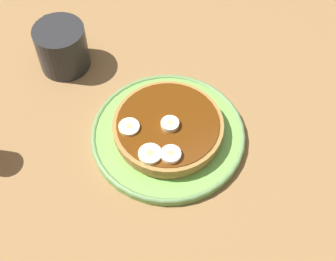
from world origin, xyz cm
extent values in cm
cube|color=olive|center=(0.00, 0.00, -1.50)|extent=(140.00, 140.00, 3.00)
cylinder|color=#72B74C|center=(0.00, 0.00, 0.64)|extent=(24.63, 24.63, 1.27)
torus|color=#658B50|center=(0.00, 0.00, 1.08)|extent=(24.78, 24.78, 0.89)
cylinder|color=tan|center=(-0.25, 0.31, 1.93)|extent=(16.95, 16.95, 1.31)
cylinder|color=olive|center=(-0.18, -0.14, 3.24)|extent=(17.44, 17.44, 1.31)
cylinder|color=#592B0A|center=(0.00, 0.00, 3.97)|extent=(16.12, 16.12, 0.16)
cylinder|color=#FCEFC0|center=(-0.60, 0.42, 4.38)|extent=(2.84, 2.84, 0.98)
cylinder|color=tan|center=(-0.60, 0.42, 4.91)|extent=(0.80, 0.80, 0.08)
cylinder|color=#F8F0C4|center=(2.18, 5.64, 4.22)|extent=(3.25, 3.25, 0.64)
cylinder|color=tan|center=(2.18, 5.64, 4.58)|extent=(0.91, 0.91, 0.08)
cylinder|color=beige|center=(-3.74, 5.21, 4.25)|extent=(3.55, 3.55, 0.72)
cylinder|color=tan|center=(-3.74, 5.21, 4.65)|extent=(0.99, 0.99, 0.08)
cylinder|color=#FDE6C4|center=(-5.39, 2.64, 4.35)|extent=(3.10, 3.10, 0.91)
cylinder|color=tan|center=(-5.39, 2.64, 4.84)|extent=(0.87, 0.87, 0.08)
cylinder|color=#262628|center=(23.09, 7.95, 4.16)|extent=(8.85, 8.85, 8.32)
cylinder|color=black|center=(23.09, 7.95, 7.49)|extent=(7.52, 7.52, 0.50)
torus|color=#262628|center=(27.74, 7.95, 4.16)|extent=(6.25, 1.59, 6.25)
camera|label=1|loc=(-37.34, 21.56, 64.19)|focal=51.09mm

